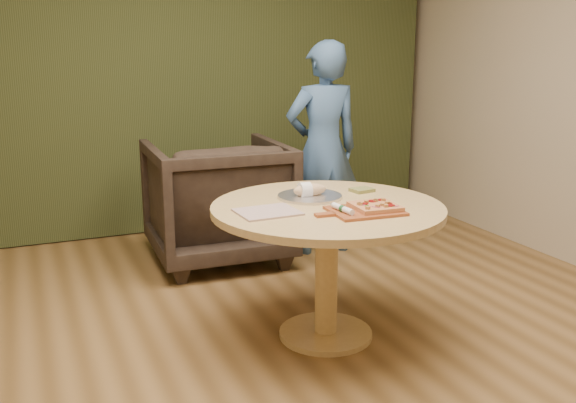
{
  "coord_description": "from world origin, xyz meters",
  "views": [
    {
      "loc": [
        -1.16,
        -2.47,
        1.58
      ],
      "look_at": [
        -0.01,
        0.25,
        0.85
      ],
      "focal_mm": 40.0,
      "sensor_mm": 36.0,
      "label": 1
    }
  ],
  "objects_px": {
    "serving_tray": "(310,196)",
    "bread_roll": "(308,190)",
    "pizza_paddle": "(363,211)",
    "pedestal_table": "(327,231)",
    "armchair": "(217,195)",
    "person_standing": "(323,149)",
    "cutlery_roll": "(343,209)",
    "flatbread_pizza": "(375,206)"
  },
  "relations": [
    {
      "from": "pizza_paddle",
      "to": "flatbread_pizza",
      "type": "height_order",
      "value": "flatbread_pizza"
    },
    {
      "from": "pedestal_table",
      "to": "serving_tray",
      "type": "bearing_deg",
      "value": 95.14
    },
    {
      "from": "serving_tray",
      "to": "flatbread_pizza",
      "type": "bearing_deg",
      "value": -65.68
    },
    {
      "from": "flatbread_pizza",
      "to": "person_standing",
      "type": "relative_size",
      "value": 0.15
    },
    {
      "from": "armchair",
      "to": "person_standing",
      "type": "xyz_separation_m",
      "value": [
        0.8,
        -0.12,
        0.31
      ]
    },
    {
      "from": "pizza_paddle",
      "to": "person_standing",
      "type": "xyz_separation_m",
      "value": [
        0.54,
        1.58,
        0.04
      ]
    },
    {
      "from": "person_standing",
      "to": "cutlery_roll",
      "type": "bearing_deg",
      "value": 70.06
    },
    {
      "from": "pedestal_table",
      "to": "person_standing",
      "type": "distance_m",
      "value": 1.52
    },
    {
      "from": "serving_tray",
      "to": "bread_roll",
      "type": "xyz_separation_m",
      "value": [
        -0.01,
        0.0,
        0.04
      ]
    },
    {
      "from": "pizza_paddle",
      "to": "armchair",
      "type": "relative_size",
      "value": 0.46
    },
    {
      "from": "armchair",
      "to": "pizza_paddle",
      "type": "bearing_deg",
      "value": 100.69
    },
    {
      "from": "pizza_paddle",
      "to": "cutlery_roll",
      "type": "bearing_deg",
      "value": -179.84
    },
    {
      "from": "serving_tray",
      "to": "armchair",
      "type": "distance_m",
      "value": 1.33
    },
    {
      "from": "pizza_paddle",
      "to": "pedestal_table",
      "type": "bearing_deg",
      "value": 118.42
    },
    {
      "from": "bread_roll",
      "to": "cutlery_roll",
      "type": "bearing_deg",
      "value": -88.74
    },
    {
      "from": "pizza_paddle",
      "to": "bread_roll",
      "type": "bearing_deg",
      "value": 110.75
    },
    {
      "from": "person_standing",
      "to": "serving_tray",
      "type": "bearing_deg",
      "value": 63.7
    },
    {
      "from": "pizza_paddle",
      "to": "serving_tray",
      "type": "xyz_separation_m",
      "value": [
        -0.11,
        0.4,
        -0.0
      ]
    },
    {
      "from": "pedestal_table",
      "to": "cutlery_roll",
      "type": "relative_size",
      "value": 6.19
    },
    {
      "from": "cutlery_roll",
      "to": "armchair",
      "type": "xyz_separation_m",
      "value": [
        -0.14,
        1.69,
        -0.28
      ]
    },
    {
      "from": "flatbread_pizza",
      "to": "cutlery_roll",
      "type": "bearing_deg",
      "value": 176.82
    },
    {
      "from": "bread_roll",
      "to": "pedestal_table",
      "type": "bearing_deg",
      "value": -82.18
    },
    {
      "from": "bread_roll",
      "to": "person_standing",
      "type": "xyz_separation_m",
      "value": [
        0.66,
        1.18,
        0.01
      ]
    },
    {
      "from": "cutlery_roll",
      "to": "bread_roll",
      "type": "bearing_deg",
      "value": 86.18
    },
    {
      "from": "bread_roll",
      "to": "serving_tray",
      "type": "bearing_deg",
      "value": -0.0
    },
    {
      "from": "pedestal_table",
      "to": "pizza_paddle",
      "type": "distance_m",
      "value": 0.27
    },
    {
      "from": "bread_roll",
      "to": "person_standing",
      "type": "bearing_deg",
      "value": 60.66
    },
    {
      "from": "pedestal_table",
      "to": "serving_tray",
      "type": "distance_m",
      "value": 0.24
    },
    {
      "from": "bread_roll",
      "to": "armchair",
      "type": "distance_m",
      "value": 1.34
    },
    {
      "from": "cutlery_roll",
      "to": "person_standing",
      "type": "relative_size",
      "value": 0.12
    },
    {
      "from": "flatbread_pizza",
      "to": "pedestal_table",
      "type": "bearing_deg",
      "value": 127.59
    },
    {
      "from": "flatbread_pizza",
      "to": "serving_tray",
      "type": "distance_m",
      "value": 0.44
    },
    {
      "from": "cutlery_roll",
      "to": "bread_roll",
      "type": "distance_m",
      "value": 0.39
    },
    {
      "from": "bread_roll",
      "to": "armchair",
      "type": "xyz_separation_m",
      "value": [
        -0.14,
        1.3,
        -0.3
      ]
    },
    {
      "from": "flatbread_pizza",
      "to": "serving_tray",
      "type": "relative_size",
      "value": 0.65
    },
    {
      "from": "serving_tray",
      "to": "bread_roll",
      "type": "relative_size",
      "value": 1.84
    },
    {
      "from": "pedestal_table",
      "to": "serving_tray",
      "type": "height_order",
      "value": "serving_tray"
    },
    {
      "from": "person_standing",
      "to": "bread_roll",
      "type": "bearing_deg",
      "value": 63.37
    },
    {
      "from": "armchair",
      "to": "person_standing",
      "type": "height_order",
      "value": "person_standing"
    },
    {
      "from": "bread_roll",
      "to": "person_standing",
      "type": "height_order",
      "value": "person_standing"
    },
    {
      "from": "pizza_paddle",
      "to": "flatbread_pizza",
      "type": "distance_m",
      "value": 0.07
    },
    {
      "from": "bread_roll",
      "to": "armchair",
      "type": "relative_size",
      "value": 0.19
    }
  ]
}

